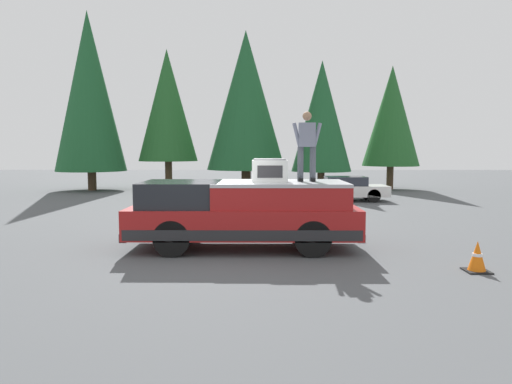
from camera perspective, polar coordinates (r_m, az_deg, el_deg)
The scene contains 11 objects.
ground_plane at distance 11.14m, azimuth -4.39°, elevation -7.26°, with size 90.00×90.00×0.00m, color #4C4F51.
pickup_truck at distance 11.15m, azimuth -1.53°, elevation -2.67°, with size 2.01×5.54×1.65m.
compressor_unit at distance 10.98m, azimuth 1.72°, elevation 2.72°, with size 0.65×0.84×0.56m.
person_on_truck_bed at distance 11.21m, azimuth 6.36°, elevation 5.94°, with size 0.29×0.72×1.69m.
parked_car_white at distance 22.12m, azimuth 10.90°, elevation 0.41°, with size 1.64×4.10×1.16m.
traffic_cone at distance 10.15m, azimuth 25.89°, elevation -7.35°, with size 0.47×0.47×0.62m.
conifer_far_left at distance 29.50m, azimuth 16.56°, elevation 9.05°, with size 3.45×3.45×7.53m.
conifer_left at distance 27.21m, azimuth 8.21°, elevation 9.31°, with size 3.50×3.50×7.57m.
conifer_center_left at distance 28.15m, azimuth -1.26°, elevation 11.32°, with size 4.77×4.77×9.56m.
conifer_center_right at distance 29.22m, azimuth -10.99°, elevation 10.52°, with size 3.65×3.65×8.58m.
conifer_right at distance 29.32m, azimuth -20.10°, elevation 11.67°, with size 4.12×4.12×10.54m.
Camera 1 is at (-10.83, -0.93, 2.41)m, focal length 32.05 mm.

